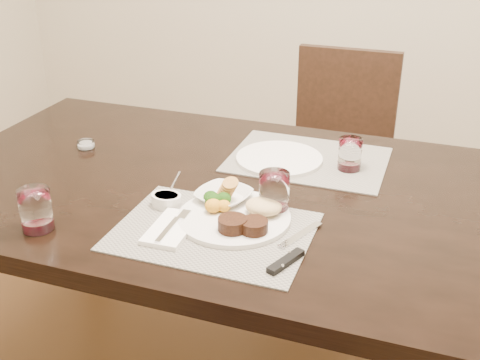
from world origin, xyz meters
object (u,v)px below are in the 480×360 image
(dinner_plate, at_px, (239,216))
(far_plate, at_px, (279,159))
(chair_far, at_px, (339,149))
(wine_glass_near, at_px, (274,195))
(steak_knife, at_px, (290,255))
(cracker_bowl, at_px, (224,196))

(dinner_plate, distance_m, far_plate, 0.38)
(chair_far, distance_m, far_plate, 0.78)
(dinner_plate, relative_size, wine_glass_near, 2.65)
(steak_knife, xyz_separation_m, far_plate, (-0.17, 0.49, 0.00))
(steak_knife, relative_size, wine_glass_near, 2.42)
(chair_far, distance_m, dinner_plate, 1.15)
(steak_knife, distance_m, wine_glass_near, 0.21)
(dinner_plate, xyz_separation_m, cracker_bowl, (-0.07, 0.08, 0.00))
(dinner_plate, bearing_deg, far_plate, 94.05)
(chair_far, bearing_deg, cracker_bowl, -96.14)
(cracker_bowl, bearing_deg, dinner_plate, -48.48)
(cracker_bowl, height_order, far_plate, cracker_bowl)
(far_plate, bearing_deg, wine_glass_near, -76.36)
(dinner_plate, height_order, steak_knife, dinner_plate)
(chair_far, relative_size, cracker_bowl, 5.47)
(dinner_plate, bearing_deg, wine_glass_near, 52.43)
(chair_far, relative_size, wine_glass_near, 8.58)
(wine_glass_near, xyz_separation_m, far_plate, (-0.07, 0.30, -0.04))
(chair_far, distance_m, steak_knife, 1.26)
(cracker_bowl, bearing_deg, steak_knife, -39.59)
(dinner_plate, bearing_deg, chair_far, 90.59)
(far_plate, bearing_deg, steak_knife, -71.30)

